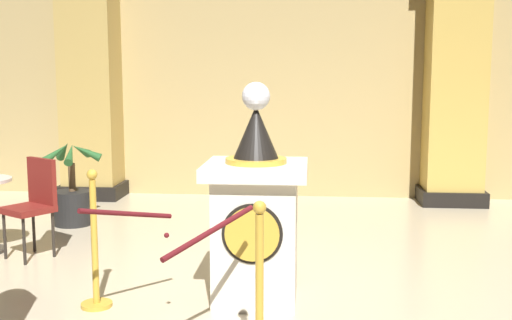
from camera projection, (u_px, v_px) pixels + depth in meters
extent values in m
plane|color=beige|center=(233.00, 302.00, 4.99)|extent=(10.40, 10.40, 0.00)
cube|color=tan|center=(270.00, 66.00, 9.09)|extent=(10.40, 0.16, 3.75)
cube|color=silver|center=(256.00, 238.00, 4.98)|extent=(0.63, 0.63, 1.00)
cube|color=silver|center=(256.00, 169.00, 4.90)|extent=(0.79, 0.79, 0.10)
cylinder|color=gold|center=(252.00, 234.00, 4.63)|extent=(0.40, 0.03, 0.40)
cylinder|color=black|center=(252.00, 234.00, 4.64)|extent=(0.45, 0.01, 0.45)
cylinder|color=gold|center=(256.00, 160.00, 4.89)|extent=(0.47, 0.47, 0.04)
cone|color=black|center=(256.00, 132.00, 4.86)|extent=(0.35, 0.35, 0.41)
cylinder|color=gold|center=(256.00, 107.00, 4.83)|extent=(0.03, 0.03, 0.05)
sphere|color=silver|center=(256.00, 96.00, 4.82)|extent=(0.22, 0.22, 0.22)
cylinder|color=gold|center=(97.00, 305.00, 4.89)|extent=(0.24, 0.24, 0.03)
cylinder|color=gold|center=(95.00, 244.00, 4.82)|extent=(0.05, 0.05, 0.99)
sphere|color=gold|center=(92.00, 175.00, 4.75)|extent=(0.08, 0.08, 0.08)
cylinder|color=gold|center=(259.00, 293.00, 3.80)|extent=(0.05, 0.05, 0.96)
sphere|color=gold|center=(260.00, 208.00, 3.73)|extent=(0.08, 0.08, 0.08)
cylinder|color=#591419|center=(128.00, 214.00, 4.53)|extent=(0.50, 0.69, 0.22)
cylinder|color=#591419|center=(210.00, 232.00, 4.01)|extent=(0.50, 0.69, 0.22)
sphere|color=#591419|center=(167.00, 235.00, 4.28)|extent=(0.04, 0.04, 0.04)
cube|color=black|center=(96.00, 189.00, 9.24)|extent=(0.86, 0.86, 0.20)
cube|color=tan|center=(92.00, 71.00, 9.01)|extent=(0.75, 0.75, 3.60)
cube|color=black|center=(449.00, 195.00, 8.81)|extent=(0.86, 0.86, 0.20)
cube|color=gold|center=(455.00, 71.00, 8.57)|extent=(0.75, 0.75, 3.60)
cylinder|color=black|center=(73.00, 208.00, 7.49)|extent=(0.44, 0.44, 0.40)
cylinder|color=brown|center=(72.00, 177.00, 7.44)|extent=(0.08, 0.08, 0.33)
cone|color=#265928|center=(86.00, 152.00, 7.40)|extent=(0.37, 0.14, 0.25)
cone|color=#265928|center=(81.00, 150.00, 7.56)|extent=(0.19, 0.36, 0.25)
cone|color=#265928|center=(64.00, 150.00, 7.53)|extent=(0.30, 0.30, 0.31)
cone|color=#265928|center=(56.00, 153.00, 7.29)|extent=(0.31, 0.31, 0.29)
cone|color=#265928|center=(70.00, 154.00, 7.23)|extent=(0.19, 0.35, 0.28)
cylinder|color=black|center=(5.00, 236.00, 6.11)|extent=(0.03, 0.03, 0.45)
cylinder|color=black|center=(24.00, 241.00, 5.92)|extent=(0.03, 0.03, 0.45)
cylinder|color=black|center=(34.00, 230.00, 6.36)|extent=(0.03, 0.03, 0.45)
cylinder|color=black|center=(53.00, 234.00, 6.17)|extent=(0.03, 0.03, 0.45)
cube|color=maroon|center=(28.00, 209.00, 6.10)|extent=(0.55, 0.55, 0.06)
cube|color=maroon|center=(42.00, 181.00, 6.20)|extent=(0.37, 0.25, 0.45)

